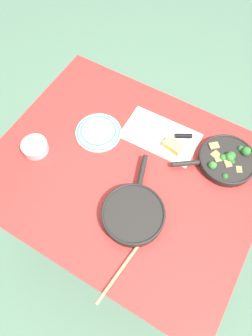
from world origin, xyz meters
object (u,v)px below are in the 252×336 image
object	(u,v)px
prep_bowl_steel	(35,147)
cheese_block	(173,146)
skillet_eggs	(133,214)
dinner_plate_stack	(98,132)
wooden_spoon	(133,253)
skillet_broccoli	(226,160)
grater_knife	(171,136)

from	to	relation	value
prep_bowl_steel	cheese_block	bearing A→B (deg)	-148.94
skillet_eggs	dinner_plate_stack	xyz separation A→B (m)	(0.37, -0.29, -0.01)
wooden_spoon	skillet_eggs	bearing A→B (deg)	35.03
dinner_plate_stack	wooden_spoon	bearing A→B (deg)	135.99
skillet_eggs	prep_bowl_steel	world-z (taller)	skillet_eggs
skillet_broccoli	cheese_block	xyz separation A→B (m)	(0.25, 0.06, -0.01)
prep_bowl_steel	dinner_plate_stack	bearing A→B (deg)	-132.06
dinner_plate_stack	cheese_block	bearing A→B (deg)	-163.03
skillet_broccoli	cheese_block	world-z (taller)	skillet_broccoli
wooden_spoon	prep_bowl_steel	world-z (taller)	prep_bowl_steel
cheese_block	prep_bowl_steel	bearing A→B (deg)	31.06
skillet_broccoli	skillet_eggs	size ratio (longest dim) A/B	0.85
skillet_eggs	dinner_plate_stack	size ratio (longest dim) A/B	1.82
skillet_eggs	cheese_block	distance (m)	0.40
skillet_eggs	wooden_spoon	xyz separation A→B (m)	(-0.08, 0.14, -0.02)
grater_knife	cheese_block	size ratio (longest dim) A/B	2.67
skillet_eggs	grater_knife	world-z (taller)	skillet_eggs
wooden_spoon	prep_bowl_steel	size ratio (longest dim) A/B	3.10
skillet_broccoli	cheese_block	size ratio (longest dim) A/B	3.54
skillet_broccoli	wooden_spoon	distance (m)	0.63
skillet_broccoli	grater_knife	distance (m)	0.29
skillet_broccoli	grater_knife	bearing A→B (deg)	-36.02
skillet_eggs	grater_knife	bearing A→B (deg)	-13.25
prep_bowl_steel	grater_knife	bearing A→B (deg)	-143.38
dinner_plate_stack	prep_bowl_steel	world-z (taller)	prep_bowl_steel
grater_knife	cheese_block	world-z (taller)	cheese_block
grater_knife	dinner_plate_stack	bearing A→B (deg)	-2.21
cheese_block	dinner_plate_stack	size ratio (longest dim) A/B	0.44
prep_bowl_steel	skillet_broccoli	bearing A→B (deg)	-154.09
skillet_broccoli	prep_bowl_steel	xyz separation A→B (m)	(0.83, 0.41, -0.00)
dinner_plate_stack	skillet_eggs	bearing A→B (deg)	141.81
skillet_eggs	wooden_spoon	bearing A→B (deg)	-169.42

